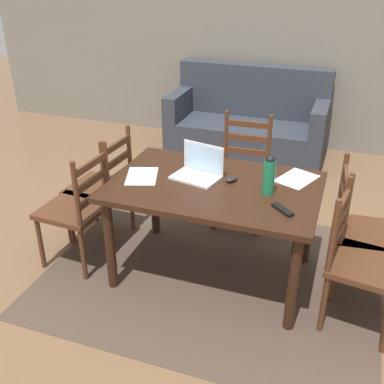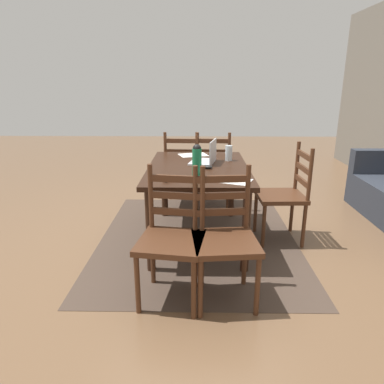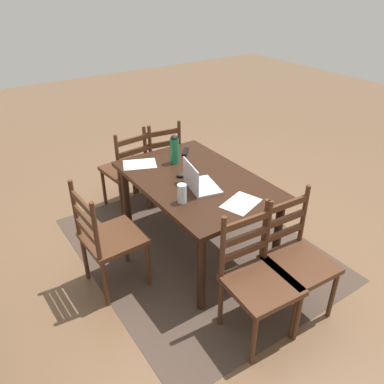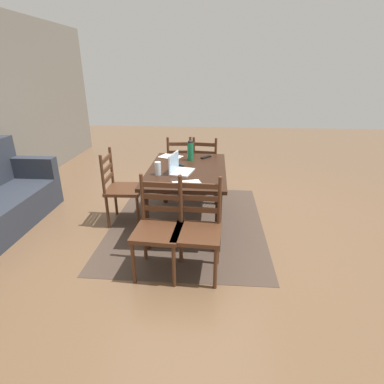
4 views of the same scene
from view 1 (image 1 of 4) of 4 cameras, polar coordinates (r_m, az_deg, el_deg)
name	(u,v)px [view 1 (image 1 of 4)]	position (r m, az deg, el deg)	size (l,w,h in m)	color
ground_plane	(212,272)	(3.56, 2.53, -9.84)	(14.00, 14.00, 0.00)	brown
area_rug	(212,272)	(3.56, 2.54, -9.80)	(2.40, 1.93, 0.01)	#47382D
wall_back	(290,31)	(5.73, 11.96, 18.79)	(8.00, 0.12, 2.70)	slate
dining_table	(214,197)	(3.21, 2.77, -0.58)	(1.42, 0.93, 0.75)	black
chair_left_near	(77,209)	(3.54, -13.93, -2.04)	(0.46, 0.46, 0.95)	#4C2B19
chair_right_near	(361,262)	(3.06, 20.05, -8.10)	(0.50, 0.50, 0.95)	#4C2B19
chair_left_far	(102,188)	(3.81, -10.98, 0.54)	(0.47, 0.47, 0.95)	#4C2B19
chair_right_far	(362,232)	(3.37, 20.22, -4.65)	(0.48, 0.48, 0.95)	#4C2B19
chair_far_head	(242,173)	(4.02, 6.20, 2.36)	(0.46, 0.46, 0.95)	#4C2B19
couch	(248,124)	(5.56, 6.90, 8.34)	(1.80, 0.80, 1.00)	#2D333D
laptop	(199,169)	(3.25, 0.88, 2.89)	(0.36, 0.29, 0.23)	silver
water_bottle	(269,174)	(3.02, 9.48, 2.21)	(0.08, 0.08, 0.27)	#197247
drinking_glass	(195,153)	(3.47, 0.33, 4.85)	(0.07, 0.07, 0.15)	silver
computer_mouse	(232,179)	(3.21, 4.89, 1.61)	(0.06, 0.10, 0.03)	black
tv_remote	(283,210)	(2.89, 11.10, -2.14)	(0.04, 0.17, 0.02)	black
paper_stack_left	(142,176)	(3.29, -6.20, 1.97)	(0.21, 0.30, 0.00)	white
paper_stack_right	(297,179)	(3.32, 12.77, 1.63)	(0.21, 0.30, 0.00)	white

